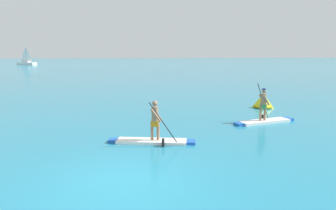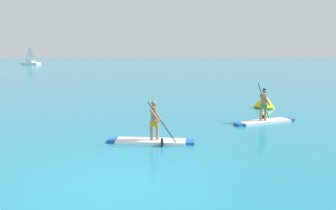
% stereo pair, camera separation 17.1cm
% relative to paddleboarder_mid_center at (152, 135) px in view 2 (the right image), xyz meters
% --- Properties ---
extents(ground, '(440.00, 440.00, 0.00)m').
position_rel_paddleboarder_mid_center_xyz_m(ground, '(-1.23, -3.44, -0.30)').
color(ground, teal).
extents(paddleboarder_mid_center, '(3.35, 1.37, 1.69)m').
position_rel_paddleboarder_mid_center_xyz_m(paddleboarder_mid_center, '(0.00, 0.00, 0.00)').
color(paddleboarder_mid_center, white).
rests_on(paddleboarder_mid_center, ground).
extents(paddleboarder_far_right, '(3.36, 1.30, 1.95)m').
position_rel_paddleboarder_mid_center_xyz_m(paddleboarder_far_right, '(5.81, 2.52, 0.00)').
color(paddleboarder_far_right, white).
rests_on(paddleboarder_far_right, ground).
extents(race_marker_buoy, '(1.34, 1.34, 0.91)m').
position_rel_paddleboarder_mid_center_xyz_m(race_marker_buoy, '(7.70, 6.47, 0.09)').
color(race_marker_buoy, yellow).
rests_on(race_marker_buoy, ground).
extents(sailboat_left_horizon, '(6.15, 4.66, 6.67)m').
position_rel_paddleboarder_mid_center_xyz_m(sailboat_left_horizon, '(-27.53, 84.74, 0.44)').
color(sailboat_left_horizon, white).
rests_on(sailboat_left_horizon, ground).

